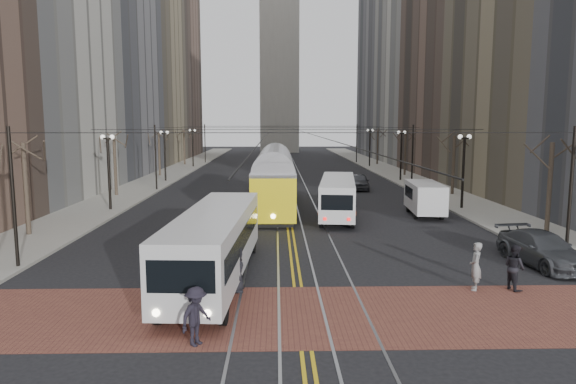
{
  "coord_description": "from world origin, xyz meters",
  "views": [
    {
      "loc": [
        -0.89,
        -21.45,
        6.71
      ],
      "look_at": [
        -0.24,
        6.32,
        3.0
      ],
      "focal_mm": 32.0,
      "sensor_mm": 36.0,
      "label": 1
    }
  ],
  "objects_px": {
    "transit_bus": "(215,246)",
    "sedan_grey": "(359,182)",
    "streetcar": "(275,186)",
    "rear_bus": "(338,198)",
    "cargo_van": "(425,199)",
    "pedestrian_a": "(237,270)",
    "pedestrian_c": "(514,267)",
    "pedestrian_b": "(476,266)",
    "pedestrian_d": "(196,316)",
    "sedan_parked": "(542,249)"
  },
  "relations": [
    {
      "from": "pedestrian_d",
      "to": "streetcar",
      "type": "bearing_deg",
      "value": 29.54
    },
    {
      "from": "transit_bus",
      "to": "pedestrian_c",
      "type": "relative_size",
      "value": 6.48
    },
    {
      "from": "rear_bus",
      "to": "sedan_grey",
      "type": "relative_size",
      "value": 2.24
    },
    {
      "from": "streetcar",
      "to": "pedestrian_d",
      "type": "bearing_deg",
      "value": -94.75
    },
    {
      "from": "cargo_van",
      "to": "streetcar",
      "type": "bearing_deg",
      "value": 169.11
    },
    {
      "from": "pedestrian_a",
      "to": "streetcar",
      "type": "bearing_deg",
      "value": -10.73
    },
    {
      "from": "rear_bus",
      "to": "pedestrian_a",
      "type": "xyz_separation_m",
      "value": [
        -6.04,
        -16.65,
        -0.47
      ]
    },
    {
      "from": "pedestrian_d",
      "to": "sedan_grey",
      "type": "bearing_deg",
      "value": 18.35
    },
    {
      "from": "rear_bus",
      "to": "pedestrian_d",
      "type": "bearing_deg",
      "value": -100.26
    },
    {
      "from": "transit_bus",
      "to": "streetcar",
      "type": "distance_m",
      "value": 18.65
    },
    {
      "from": "sedan_grey",
      "to": "sedan_parked",
      "type": "relative_size",
      "value": 0.88
    },
    {
      "from": "cargo_van",
      "to": "pedestrian_a",
      "type": "xyz_separation_m",
      "value": [
        -12.47,
        -16.93,
        -0.29
      ]
    },
    {
      "from": "sedan_parked",
      "to": "rear_bus",
      "type": "bearing_deg",
      "value": 115.1
    },
    {
      "from": "pedestrian_a",
      "to": "pedestrian_b",
      "type": "bearing_deg",
      "value": -96.54
    },
    {
      "from": "rear_bus",
      "to": "sedan_parked",
      "type": "height_order",
      "value": "rear_bus"
    },
    {
      "from": "sedan_parked",
      "to": "pedestrian_b",
      "type": "distance_m",
      "value": 5.87
    },
    {
      "from": "rear_bus",
      "to": "cargo_van",
      "type": "bearing_deg",
      "value": 9.93
    },
    {
      "from": "sedan_grey",
      "to": "pedestrian_c",
      "type": "relative_size",
      "value": 2.55
    },
    {
      "from": "pedestrian_a",
      "to": "pedestrian_c",
      "type": "distance_m",
      "value": 11.23
    },
    {
      "from": "streetcar",
      "to": "pedestrian_c",
      "type": "bearing_deg",
      "value": -63.37
    },
    {
      "from": "transit_bus",
      "to": "sedan_grey",
      "type": "distance_m",
      "value": 32.47
    },
    {
      "from": "transit_bus",
      "to": "pedestrian_a",
      "type": "bearing_deg",
      "value": -52.21
    },
    {
      "from": "rear_bus",
      "to": "sedan_grey",
      "type": "bearing_deg",
      "value": 82.59
    },
    {
      "from": "sedan_grey",
      "to": "pedestrian_a",
      "type": "xyz_separation_m",
      "value": [
        -10.11,
        -31.99,
        0.1
      ]
    },
    {
      "from": "cargo_van",
      "to": "pedestrian_d",
      "type": "xyz_separation_m",
      "value": [
        -13.33,
        -21.93,
        -0.28
      ]
    },
    {
      "from": "pedestrian_a",
      "to": "rear_bus",
      "type": "bearing_deg",
      "value": -26.49
    },
    {
      "from": "pedestrian_a",
      "to": "cargo_van",
      "type": "bearing_deg",
      "value": -42.91
    },
    {
      "from": "streetcar",
      "to": "cargo_van",
      "type": "height_order",
      "value": "streetcar"
    },
    {
      "from": "cargo_van",
      "to": "pedestrian_c",
      "type": "distance_m",
      "value": 16.98
    },
    {
      "from": "rear_bus",
      "to": "pedestrian_c",
      "type": "distance_m",
      "value": 17.45
    },
    {
      "from": "streetcar",
      "to": "sedan_parked",
      "type": "relative_size",
      "value": 2.96
    },
    {
      "from": "pedestrian_b",
      "to": "pedestrian_d",
      "type": "relative_size",
      "value": 1.07
    },
    {
      "from": "transit_bus",
      "to": "sedan_grey",
      "type": "xyz_separation_m",
      "value": [
        11.14,
        30.49,
        -0.7
      ]
    },
    {
      "from": "pedestrian_b",
      "to": "sedan_grey",
      "type": "bearing_deg",
      "value": -161.58
    },
    {
      "from": "rear_bus",
      "to": "pedestrian_d",
      "type": "relative_size",
      "value": 5.82
    },
    {
      "from": "sedan_parked",
      "to": "pedestrian_b",
      "type": "bearing_deg",
      "value": -149.23
    },
    {
      "from": "cargo_van",
      "to": "pedestrian_d",
      "type": "relative_size",
      "value": 2.99
    },
    {
      "from": "transit_bus",
      "to": "rear_bus",
      "type": "relative_size",
      "value": 1.14
    },
    {
      "from": "pedestrian_a",
      "to": "pedestrian_b",
      "type": "xyz_separation_m",
      "value": [
        9.64,
        0.0,
        0.08
      ]
    },
    {
      "from": "streetcar",
      "to": "cargo_van",
      "type": "relative_size",
      "value": 2.93
    },
    {
      "from": "sedan_grey",
      "to": "pedestrian_a",
      "type": "relative_size",
      "value": 2.63
    },
    {
      "from": "sedan_grey",
      "to": "sedan_parked",
      "type": "distance_m",
      "value": 28.69
    },
    {
      "from": "streetcar",
      "to": "pedestrian_b",
      "type": "bearing_deg",
      "value": -67.17
    },
    {
      "from": "sedan_grey",
      "to": "pedestrian_d",
      "type": "relative_size",
      "value": 2.6
    },
    {
      "from": "streetcar",
      "to": "rear_bus",
      "type": "height_order",
      "value": "streetcar"
    },
    {
      "from": "streetcar",
      "to": "pedestrian_d",
      "type": "relative_size",
      "value": 8.76
    },
    {
      "from": "rear_bus",
      "to": "transit_bus",
      "type": "bearing_deg",
      "value": -107.6
    },
    {
      "from": "streetcar",
      "to": "pedestrian_a",
      "type": "xyz_separation_m",
      "value": [
        -1.47,
        -19.98,
        -0.97
      ]
    },
    {
      "from": "sedan_grey",
      "to": "pedestrian_c",
      "type": "xyz_separation_m",
      "value": [
        1.12,
        -31.99,
        0.13
      ]
    },
    {
      "from": "sedan_grey",
      "to": "sedan_parked",
      "type": "xyz_separation_m",
      "value": [
        4.16,
        -28.38,
        -0.03
      ]
    }
  ]
}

